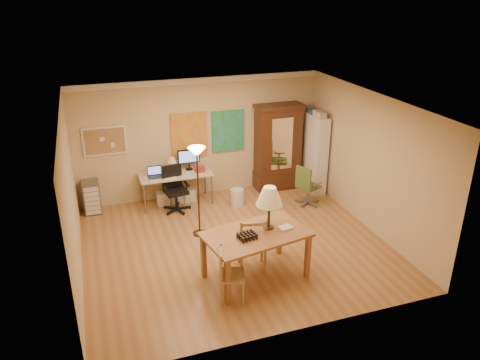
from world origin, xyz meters
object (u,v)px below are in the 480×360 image
object	(u,v)px
computer_desk	(177,185)
bookshelf	(315,154)
dining_table	(261,223)
office_chair_black	(176,199)
office_chair_green	(307,194)
armoire	(278,153)

from	to	relation	value
computer_desk	bookshelf	distance (m)	3.24
computer_desk	dining_table	bearing A→B (deg)	-76.82
computer_desk	office_chair_black	xyz separation A→B (m)	(-0.11, -0.36, -0.17)
office_chair_green	armoire	bearing A→B (deg)	103.85
dining_table	office_chair_black	distance (m)	3.05
office_chair_black	bookshelf	size ratio (longest dim) A/B	0.54
office_chair_black	dining_table	bearing A→B (deg)	-73.16
office_chair_green	bookshelf	bearing A→B (deg)	52.66
computer_desk	office_chair_green	distance (m)	2.88
office_chair_green	armoire	distance (m)	1.28
dining_table	computer_desk	size ratio (longest dim) A/B	1.16
office_chair_black	office_chair_green	world-z (taller)	office_chair_black
computer_desk	bookshelf	size ratio (longest dim) A/B	0.86
office_chair_green	dining_table	bearing A→B (deg)	-131.62
office_chair_black	bookshelf	xyz separation A→B (m)	(3.30, 0.00, 0.64)
office_chair_green	computer_desk	bearing A→B (deg)	159.64
armoire	bookshelf	xyz separation A→B (m)	(0.76, -0.44, 0.02)
office_chair_black	office_chair_green	distance (m)	2.88
dining_table	bookshelf	distance (m)	3.74
computer_desk	office_chair_black	bearing A→B (deg)	-106.96
dining_table	office_chair_black	xyz separation A→B (m)	(-0.86, 2.83, -0.72)
dining_table	bookshelf	world-z (taller)	bookshelf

